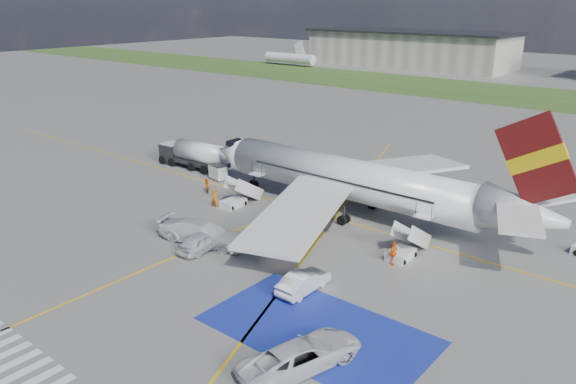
{
  "coord_description": "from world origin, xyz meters",
  "views": [
    {
      "loc": [
        27.65,
        -28.32,
        19.37
      ],
      "look_at": [
        -1.64,
        7.23,
        3.5
      ],
      "focal_mm": 35.0,
      "sensor_mm": 36.0,
      "label": 1
    }
  ],
  "objects_px": {
    "car_silver_b": "(304,281)",
    "van_white_a": "(301,351)",
    "gpu_cart": "(218,173)",
    "fuel_tanker": "(194,157)",
    "airliner": "(361,182)",
    "van_white_b": "(203,229)",
    "car_silver_a": "(202,242)"
  },
  "relations": [
    {
      "from": "airliner",
      "to": "gpu_cart",
      "type": "relative_size",
      "value": 15.96
    },
    {
      "from": "van_white_b",
      "to": "van_white_a",
      "type": "bearing_deg",
      "value": -128.97
    },
    {
      "from": "gpu_cart",
      "to": "car_silver_b",
      "type": "xyz_separation_m",
      "value": [
        23.27,
        -14.11,
        -0.03
      ]
    },
    {
      "from": "gpu_cart",
      "to": "van_white_a",
      "type": "relative_size",
      "value": 0.4
    },
    {
      "from": "airliner",
      "to": "van_white_b",
      "type": "relative_size",
      "value": 5.94
    },
    {
      "from": "gpu_cart",
      "to": "car_silver_b",
      "type": "relative_size",
      "value": 0.51
    },
    {
      "from": "gpu_cart",
      "to": "car_silver_a",
      "type": "relative_size",
      "value": 0.51
    },
    {
      "from": "fuel_tanker",
      "to": "van_white_a",
      "type": "xyz_separation_m",
      "value": [
        34.08,
        -22.42,
        -0.32
      ]
    },
    {
      "from": "van_white_a",
      "to": "van_white_b",
      "type": "bearing_deg",
      "value": -10.75
    },
    {
      "from": "van_white_a",
      "to": "van_white_b",
      "type": "distance_m",
      "value": 18.64
    },
    {
      "from": "car_silver_b",
      "to": "van_white_a",
      "type": "height_order",
      "value": "van_white_a"
    },
    {
      "from": "fuel_tanker",
      "to": "car_silver_a",
      "type": "relative_size",
      "value": 2.16
    },
    {
      "from": "gpu_cart",
      "to": "van_white_b",
      "type": "height_order",
      "value": "van_white_b"
    },
    {
      "from": "fuel_tanker",
      "to": "gpu_cart",
      "type": "distance_m",
      "value": 5.79
    },
    {
      "from": "gpu_cart",
      "to": "van_white_a",
      "type": "xyz_separation_m",
      "value": [
        28.5,
        -21.01,
        0.29
      ]
    },
    {
      "from": "car_silver_b",
      "to": "van_white_a",
      "type": "distance_m",
      "value": 8.66
    },
    {
      "from": "fuel_tanker",
      "to": "van_white_a",
      "type": "bearing_deg",
      "value": -36.21
    },
    {
      "from": "car_silver_a",
      "to": "van_white_b",
      "type": "bearing_deg",
      "value": -51.05
    },
    {
      "from": "car_silver_b",
      "to": "van_white_b",
      "type": "height_order",
      "value": "van_white_b"
    },
    {
      "from": "airliner",
      "to": "car_silver_a",
      "type": "xyz_separation_m",
      "value": [
        -5.73,
        -14.64,
        -2.62
      ]
    },
    {
      "from": "car_silver_a",
      "to": "van_white_a",
      "type": "xyz_separation_m",
      "value": [
        15.76,
        -6.96,
        0.29
      ]
    },
    {
      "from": "van_white_b",
      "to": "gpu_cart",
      "type": "bearing_deg",
      "value": 28.85
    },
    {
      "from": "gpu_cart",
      "to": "car_silver_a",
      "type": "distance_m",
      "value": 18.97
    },
    {
      "from": "fuel_tanker",
      "to": "van_white_b",
      "type": "xyz_separation_m",
      "value": [
        17.29,
        -14.34,
        -0.18
      ]
    },
    {
      "from": "airliner",
      "to": "van_white_a",
      "type": "distance_m",
      "value": 23.93
    },
    {
      "from": "car_silver_a",
      "to": "van_white_a",
      "type": "relative_size",
      "value": 0.8
    },
    {
      "from": "airliner",
      "to": "car_silver_b",
      "type": "relative_size",
      "value": 8.08
    },
    {
      "from": "airliner",
      "to": "car_silver_b",
      "type": "bearing_deg",
      "value": -71.93
    },
    {
      "from": "gpu_cart",
      "to": "car_silver_a",
      "type": "bearing_deg",
      "value": -35.95
    },
    {
      "from": "car_silver_a",
      "to": "fuel_tanker",
      "type": "bearing_deg",
      "value": -44.15
    },
    {
      "from": "airliner",
      "to": "gpu_cart",
      "type": "height_order",
      "value": "airliner"
    },
    {
      "from": "car_silver_b",
      "to": "airliner",
      "type": "bearing_deg",
      "value": -72.54
    }
  ]
}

